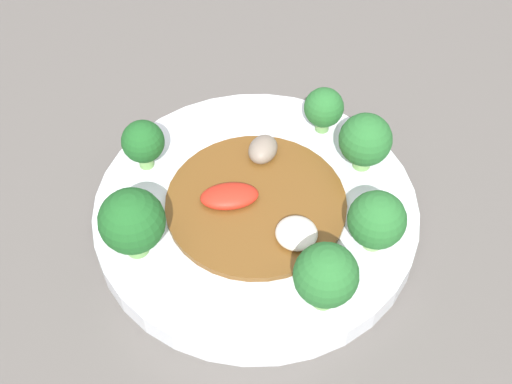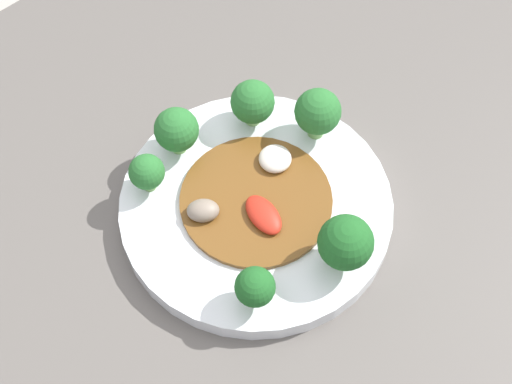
{
  "view_description": "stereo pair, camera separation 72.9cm",
  "coord_description": "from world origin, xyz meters",
  "px_view_note": "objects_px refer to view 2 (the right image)",
  "views": [
    {
      "loc": [
        0.43,
        -0.18,
        1.31
      ],
      "look_at": [
        0.03,
        -0.05,
        0.8
      ],
      "focal_mm": 50.0,
      "sensor_mm": 36.0,
      "label": 1
    },
    {
      "loc": [
        -0.26,
        -0.36,
        1.47
      ],
      "look_at": [
        0.03,
        -0.05,
        0.8
      ],
      "focal_mm": 50.0,
      "sensor_mm": 36.0,
      "label": 2
    }
  ],
  "objects_px": {
    "broccoli_northwest": "(147,172)",
    "broccoli_northeast": "(253,102)",
    "plate": "(256,207)",
    "broccoli_north": "(177,130)",
    "broccoli_southwest": "(255,287)",
    "broccoli_east": "(318,112)",
    "broccoli_south": "(345,243)",
    "stirfry_center": "(254,198)"
  },
  "relations": [
    {
      "from": "broccoli_northwest",
      "to": "broccoli_northeast",
      "type": "xyz_separation_m",
      "value": [
        0.15,
        -0.01,
        0.01
      ]
    },
    {
      "from": "plate",
      "to": "broccoli_north",
      "type": "bearing_deg",
      "value": 97.75
    },
    {
      "from": "broccoli_northeast",
      "to": "broccoli_southwest",
      "type": "bearing_deg",
      "value": -132.47
    },
    {
      "from": "broccoli_northwest",
      "to": "broccoli_north",
      "type": "distance_m",
      "value": 0.06
    },
    {
      "from": "broccoli_east",
      "to": "broccoli_south",
      "type": "distance_m",
      "value": 0.17
    },
    {
      "from": "broccoli_north",
      "to": "broccoli_northeast",
      "type": "bearing_deg",
      "value": -17.88
    },
    {
      "from": "broccoli_southwest",
      "to": "stirfry_center",
      "type": "xyz_separation_m",
      "value": [
        0.08,
        0.09,
        -0.03
      ]
    },
    {
      "from": "plate",
      "to": "broccoli_east",
      "type": "xyz_separation_m",
      "value": [
        0.12,
        0.02,
        0.05
      ]
    },
    {
      "from": "broccoli_northwest",
      "to": "broccoli_north",
      "type": "relative_size",
      "value": 0.82
    },
    {
      "from": "broccoli_northwest",
      "to": "broccoli_east",
      "type": "relative_size",
      "value": 0.75
    },
    {
      "from": "broccoli_northwest",
      "to": "broccoli_northeast",
      "type": "height_order",
      "value": "broccoli_northeast"
    },
    {
      "from": "broccoli_east",
      "to": "broccoli_south",
      "type": "relative_size",
      "value": 0.95
    },
    {
      "from": "broccoli_east",
      "to": "plate",
      "type": "bearing_deg",
      "value": -169.78
    },
    {
      "from": "broccoli_northeast",
      "to": "plate",
      "type": "bearing_deg",
      "value": -131.21
    },
    {
      "from": "plate",
      "to": "broccoli_east",
      "type": "height_order",
      "value": "broccoli_east"
    },
    {
      "from": "plate",
      "to": "broccoli_north",
      "type": "height_order",
      "value": "broccoli_north"
    },
    {
      "from": "broccoli_northwest",
      "to": "stirfry_center",
      "type": "height_order",
      "value": "broccoli_northwest"
    },
    {
      "from": "broccoli_north",
      "to": "stirfry_center",
      "type": "bearing_deg",
      "value": -82.41
    },
    {
      "from": "broccoli_northwest",
      "to": "stirfry_center",
      "type": "distance_m",
      "value": 0.12
    },
    {
      "from": "broccoli_southwest",
      "to": "broccoli_north",
      "type": "height_order",
      "value": "broccoli_north"
    },
    {
      "from": "plate",
      "to": "broccoli_northeast",
      "type": "height_order",
      "value": "broccoli_northeast"
    },
    {
      "from": "broccoli_northwest",
      "to": "broccoli_north",
      "type": "xyz_separation_m",
      "value": [
        0.06,
        0.02,
        0.01
      ]
    },
    {
      "from": "broccoli_east",
      "to": "broccoli_north",
      "type": "distance_m",
      "value": 0.17
    },
    {
      "from": "broccoli_north",
      "to": "plate",
      "type": "bearing_deg",
      "value": -82.25
    },
    {
      "from": "broccoli_northwest",
      "to": "broccoli_east",
      "type": "bearing_deg",
      "value": -21.5
    },
    {
      "from": "broccoli_northeast",
      "to": "broccoli_north",
      "type": "bearing_deg",
      "value": 162.12
    },
    {
      "from": "broccoli_northwest",
      "to": "broccoli_south",
      "type": "relative_size",
      "value": 0.71
    },
    {
      "from": "broccoli_northwest",
      "to": "broccoli_northeast",
      "type": "distance_m",
      "value": 0.15
    },
    {
      "from": "plate",
      "to": "broccoli_northwest",
      "type": "xyz_separation_m",
      "value": [
        -0.08,
        0.1,
        0.04
      ]
    },
    {
      "from": "stirfry_center",
      "to": "plate",
      "type": "bearing_deg",
      "value": -73.4
    },
    {
      "from": "plate",
      "to": "broccoli_southwest",
      "type": "relative_size",
      "value": 5.67
    },
    {
      "from": "broccoli_northwest",
      "to": "broccoli_south",
      "type": "height_order",
      "value": "broccoli_south"
    },
    {
      "from": "stirfry_center",
      "to": "broccoli_southwest",
      "type": "bearing_deg",
      "value": -132.81
    },
    {
      "from": "broccoli_southwest",
      "to": "broccoli_north",
      "type": "distance_m",
      "value": 0.22
    },
    {
      "from": "broccoli_northwest",
      "to": "broccoli_east",
      "type": "height_order",
      "value": "broccoli_east"
    },
    {
      "from": "plate",
      "to": "broccoli_south",
      "type": "height_order",
      "value": "broccoli_south"
    },
    {
      "from": "plate",
      "to": "stirfry_center",
      "type": "relative_size",
      "value": 1.8
    },
    {
      "from": "broccoli_southwest",
      "to": "broccoli_northeast",
      "type": "xyz_separation_m",
      "value": [
        0.16,
        0.17,
        0.0
      ]
    },
    {
      "from": "broccoli_southwest",
      "to": "broccoli_north",
      "type": "xyz_separation_m",
      "value": [
        0.07,
        0.2,
        0.0
      ]
    },
    {
      "from": "broccoli_east",
      "to": "broccoli_north",
      "type": "relative_size",
      "value": 1.1
    },
    {
      "from": "broccoli_southwest",
      "to": "stirfry_center",
      "type": "distance_m",
      "value": 0.13
    },
    {
      "from": "broccoli_southwest",
      "to": "broccoli_south",
      "type": "relative_size",
      "value": 0.75
    }
  ]
}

